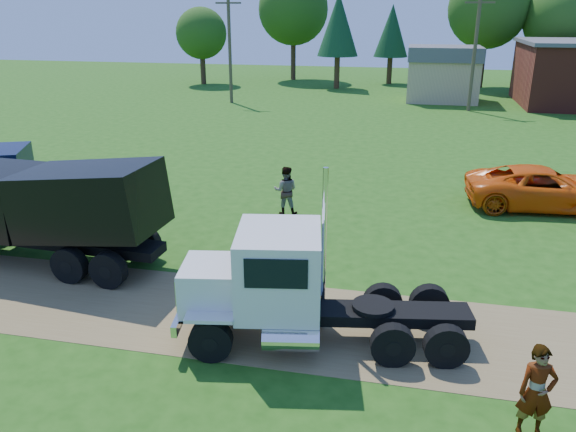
% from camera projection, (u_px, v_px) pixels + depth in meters
% --- Properties ---
extents(ground, '(140.00, 140.00, 0.00)m').
position_uv_depth(ground, '(337.00, 328.00, 14.45)').
color(ground, '#1D4C10').
rests_on(ground, ground).
extents(dirt_track, '(120.00, 4.20, 0.01)m').
position_uv_depth(dirt_track, '(337.00, 327.00, 14.45)').
color(dirt_track, brown).
rests_on(dirt_track, ground).
extents(white_semi_tractor, '(7.23, 3.42, 4.27)m').
position_uv_depth(white_semi_tractor, '(282.00, 286.00, 13.46)').
color(white_semi_tractor, black).
rests_on(white_semi_tractor, ground).
extents(black_dump_truck, '(8.11, 2.83, 3.48)m').
position_uv_depth(black_dump_truck, '(50.00, 207.00, 17.48)').
color(black_dump_truck, black).
rests_on(black_dump_truck, ground).
extents(navy_truck, '(6.61, 4.44, 2.83)m').
position_uv_depth(navy_truck, '(20.00, 183.00, 21.44)').
color(navy_truck, maroon).
rests_on(navy_truck, ground).
extents(orange_pickup, '(6.30, 3.30, 1.69)m').
position_uv_depth(orange_pickup, '(543.00, 188.00, 22.90)').
color(orange_pickup, '#E2560A').
rests_on(orange_pickup, ground).
extents(spectator_a, '(0.76, 0.56, 1.93)m').
position_uv_depth(spectator_a, '(537.00, 392.00, 10.51)').
color(spectator_a, '#999999').
rests_on(spectator_a, ground).
extents(spectator_b, '(1.03, 0.84, 1.95)m').
position_uv_depth(spectator_b, '(286.00, 191.00, 22.15)').
color(spectator_b, '#999999').
rests_on(spectator_b, ground).
extents(tan_shed, '(6.20, 5.40, 4.70)m').
position_uv_depth(tan_shed, '(443.00, 73.00, 49.48)').
color(tan_shed, tan).
rests_on(tan_shed, ground).
extents(utility_poles, '(42.20, 0.28, 9.00)m').
position_uv_depth(utility_poles, '(475.00, 50.00, 43.70)').
color(utility_poles, '#443927').
rests_on(utility_poles, ground).
extents(tree_row, '(53.82, 12.65, 11.75)m').
position_uv_depth(tree_row, '(422.00, 17.00, 57.82)').
color(tree_row, '#332315').
rests_on(tree_row, ground).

